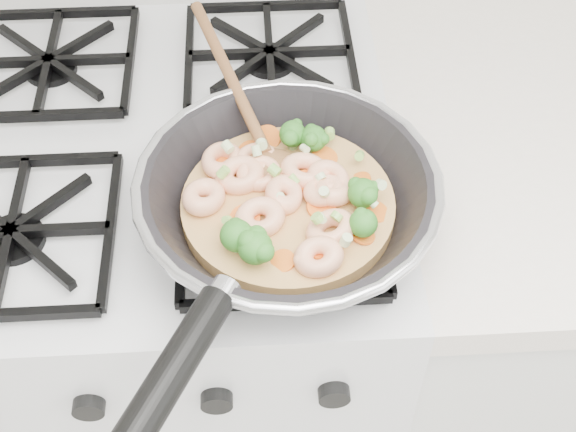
{
  "coord_description": "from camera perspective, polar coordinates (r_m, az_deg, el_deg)",
  "views": [
    {
      "loc": [
        0.13,
        0.99,
        1.59
      ],
      "look_at": [
        0.16,
        1.55,
        0.93
      ],
      "focal_mm": 48.65,
      "sensor_mm": 36.0,
      "label": 1
    }
  ],
  "objects": [
    {
      "name": "skillet",
      "position": [
        0.84,
        -0.19,
        1.15
      ],
      "size": [
        0.34,
        0.61,
        0.09
      ],
      "rotation": [
        0.0,
        0.0,
        0.21
      ],
      "color": "black",
      "rests_on": "stove"
    },
    {
      "name": "stove",
      "position": [
        1.34,
        -7.22,
        -8.34
      ],
      "size": [
        0.6,
        0.6,
        0.92
      ],
      "color": "white",
      "rests_on": "ground"
    }
  ]
}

